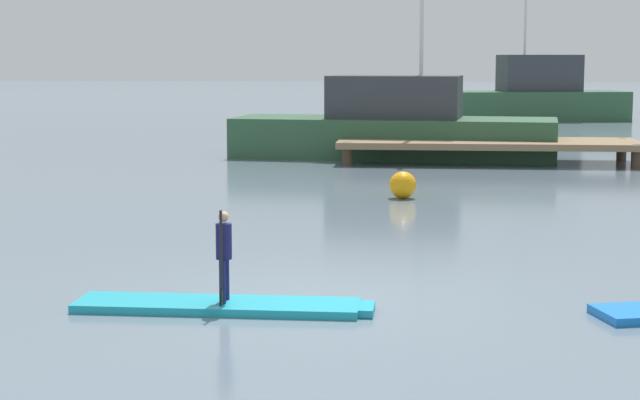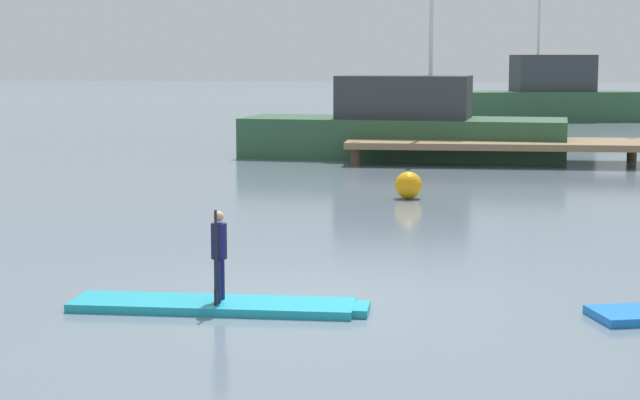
{
  "view_description": "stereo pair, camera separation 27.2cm",
  "coord_description": "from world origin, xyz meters",
  "px_view_note": "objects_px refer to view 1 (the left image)",
  "views": [
    {
      "loc": [
        1.14,
        -12.88,
        2.95
      ],
      "look_at": [
        -0.45,
        2.83,
        0.85
      ],
      "focal_mm": 60.34,
      "sensor_mm": 36.0,
      "label": 1
    },
    {
      "loc": [
        1.41,
        -12.85,
        2.95
      ],
      "look_at": [
        -0.45,
        2.83,
        0.85
      ],
      "focal_mm": 60.34,
      "sensor_mm": 36.0,
      "label": 2
    }
  ],
  "objects_px": {
    "paddler_child_solo": "(224,252)",
    "mooring_buoy_near": "(403,185)",
    "paddleboard_near": "(224,306)",
    "fishing_boat_white_large": "(394,128)",
    "motor_boat_small_navy": "(524,98)"
  },
  "relations": [
    {
      "from": "paddleboard_near",
      "to": "mooring_buoy_near",
      "type": "relative_size",
      "value": 6.14
    },
    {
      "from": "paddleboard_near",
      "to": "motor_boat_small_navy",
      "type": "distance_m",
      "value": 39.62
    },
    {
      "from": "paddler_child_solo",
      "to": "fishing_boat_white_large",
      "type": "xyz_separation_m",
      "value": [
        1.36,
        19.62,
        0.18
      ]
    },
    {
      "from": "paddler_child_solo",
      "to": "mooring_buoy_near",
      "type": "relative_size",
      "value": 1.93
    },
    {
      "from": "paddleboard_near",
      "to": "fishing_boat_white_large",
      "type": "distance_m",
      "value": 19.67
    },
    {
      "from": "fishing_boat_white_large",
      "to": "mooring_buoy_near",
      "type": "height_order",
      "value": "fishing_boat_white_large"
    },
    {
      "from": "paddler_child_solo",
      "to": "fishing_boat_white_large",
      "type": "distance_m",
      "value": 19.66
    },
    {
      "from": "paddler_child_solo",
      "to": "mooring_buoy_near",
      "type": "distance_m",
      "value": 10.49
    },
    {
      "from": "paddler_child_solo",
      "to": "mooring_buoy_near",
      "type": "height_order",
      "value": "paddler_child_solo"
    },
    {
      "from": "motor_boat_small_navy",
      "to": "mooring_buoy_near",
      "type": "xyz_separation_m",
      "value": [
        -4.97,
        -28.7,
        -0.79
      ]
    },
    {
      "from": "paddleboard_near",
      "to": "mooring_buoy_near",
      "type": "xyz_separation_m",
      "value": [
        1.85,
        10.31,
        0.24
      ]
    },
    {
      "from": "paddler_child_solo",
      "to": "fishing_boat_white_large",
      "type": "height_order",
      "value": "fishing_boat_white_large"
    },
    {
      "from": "paddler_child_solo",
      "to": "motor_boat_small_navy",
      "type": "xyz_separation_m",
      "value": [
        6.82,
        39.02,
        0.38
      ]
    },
    {
      "from": "paddler_child_solo",
      "to": "fishing_boat_white_large",
      "type": "relative_size",
      "value": 0.11
    },
    {
      "from": "paddleboard_near",
      "to": "motor_boat_small_navy",
      "type": "bearing_deg",
      "value": 80.07
    }
  ]
}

